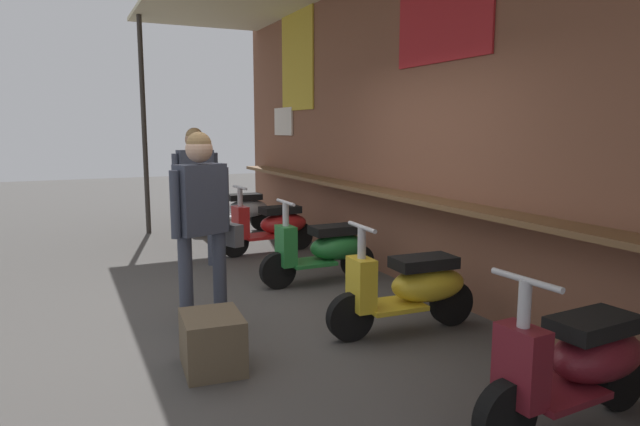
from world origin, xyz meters
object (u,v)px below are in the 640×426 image
at_px(scooter_green, 325,249).
at_px(scooter_silver, 238,210).
at_px(shopper_with_handbag, 202,210).
at_px(merchandise_crate, 212,342).
at_px(scooter_yellow, 411,288).
at_px(shopper_browsing, 197,181).
at_px(scooter_red, 273,225).
at_px(scooter_maroon, 578,362).

bearing_deg(scooter_green, scooter_silver, -90.64).
distance_m(scooter_silver, shopper_with_handbag, 4.62).
bearing_deg(merchandise_crate, scooter_yellow, 91.24).
height_order(scooter_silver, shopper_browsing, shopper_browsing).
relative_size(scooter_red, merchandise_crate, 2.68).
distance_m(scooter_yellow, merchandise_crate, 1.76).
relative_size(scooter_red, scooter_yellow, 1.00).
height_order(scooter_red, merchandise_crate, scooter_red).
distance_m(scooter_silver, merchandise_crate, 5.45).
bearing_deg(scooter_silver, shopper_browsing, 61.30).
height_order(scooter_silver, scooter_red, same).
relative_size(scooter_silver, shopper_with_handbag, 0.82).
bearing_deg(scooter_maroon, scooter_red, -93.70).
bearing_deg(scooter_red, shopper_browsing, 9.75).
xyz_separation_m(scooter_silver, scooter_green, (3.41, 0.00, 0.00)).
xyz_separation_m(scooter_green, scooter_yellow, (1.72, -0.00, 0.00)).
bearing_deg(scooter_red, shopper_with_handbag, 54.14).
xyz_separation_m(scooter_silver, scooter_red, (1.68, -0.00, 0.00)).
bearing_deg(scooter_maroon, shopper_with_handbag, -61.80).
bearing_deg(shopper_with_handbag, scooter_red, -52.78).
relative_size(scooter_silver, scooter_maroon, 1.00).
bearing_deg(merchandise_crate, scooter_silver, 161.24).
height_order(scooter_silver, scooter_green, same).
distance_m(scooter_green, scooter_yellow, 1.72).
height_order(scooter_green, scooter_maroon, same).
distance_m(scooter_silver, scooter_red, 1.68).
xyz_separation_m(scooter_red, scooter_green, (1.72, 0.00, 0.00)).
relative_size(scooter_red, scooter_maroon, 1.00).
relative_size(scooter_red, scooter_green, 1.00).
relative_size(scooter_maroon, merchandise_crate, 2.68).
height_order(scooter_silver, scooter_maroon, same).
bearing_deg(scooter_silver, shopper_with_handbag, 70.45).
bearing_deg(scooter_maroon, scooter_yellow, -93.70).
xyz_separation_m(scooter_green, shopper_with_handbag, (0.88, -1.59, 0.66)).
relative_size(scooter_silver, scooter_green, 1.00).
xyz_separation_m(scooter_green, shopper_browsing, (-1.44, -1.11, 0.69)).
bearing_deg(scooter_maroon, scooter_silver, -93.70).
bearing_deg(merchandise_crate, shopper_browsing, 168.67).
distance_m(scooter_red, scooter_maroon, 5.16).
xyz_separation_m(scooter_yellow, shopper_browsing, (-3.16, -1.11, 0.69)).
bearing_deg(shopper_browsing, scooter_green, -147.57).
height_order(scooter_yellow, shopper_with_handbag, shopper_with_handbag).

